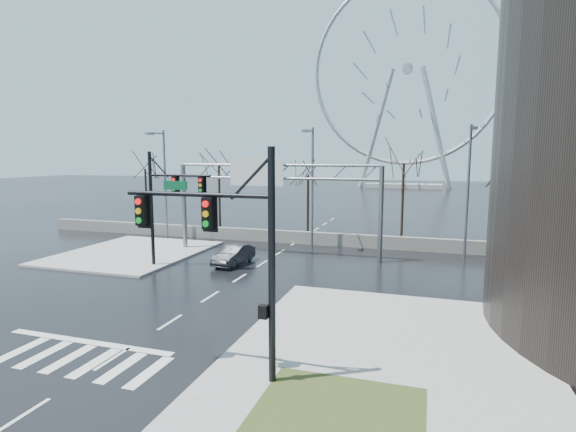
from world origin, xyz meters
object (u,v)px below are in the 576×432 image
at_px(signal_mast_far, 165,198).
at_px(sign_gantry, 271,189).
at_px(signal_mast_near, 233,242).
at_px(ferris_wheel, 407,77).
at_px(car, 234,255).

height_order(signal_mast_far, sign_gantry, signal_mast_far).
bearing_deg(signal_mast_far, signal_mast_near, -49.74).
distance_m(signal_mast_near, ferris_wheel, 101.29).
bearing_deg(sign_gantry, car, -112.49).
distance_m(sign_gantry, ferris_wheel, 82.91).
height_order(sign_gantry, ferris_wheel, ferris_wheel).
relative_size(signal_mast_near, ferris_wheel, 0.16).
relative_size(sign_gantry, ferris_wheel, 0.32).
bearing_deg(signal_mast_far, car, 30.40).
relative_size(sign_gantry, car, 3.96).
relative_size(signal_mast_far, ferris_wheel, 0.16).
xyz_separation_m(signal_mast_near, car, (-7.04, 15.33, -4.19)).
xyz_separation_m(signal_mast_near, sign_gantry, (-5.52, 19.00, 0.31)).
bearing_deg(sign_gantry, signal_mast_far, -132.47).
height_order(signal_mast_near, signal_mast_far, same).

